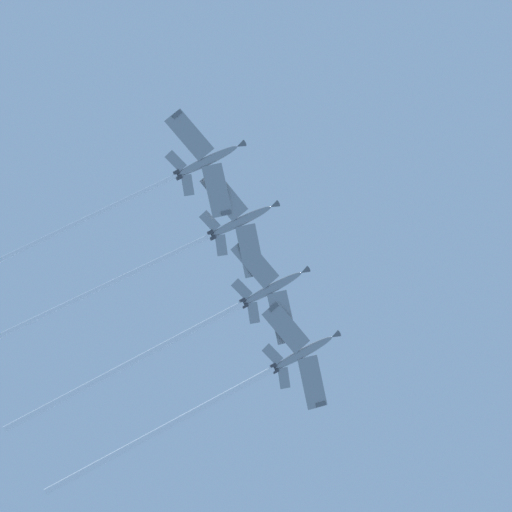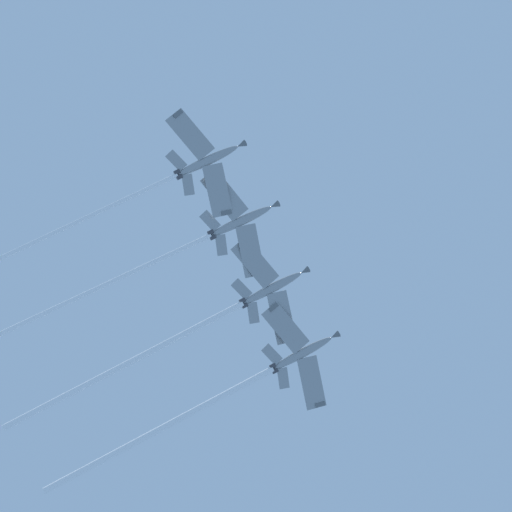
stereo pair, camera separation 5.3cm
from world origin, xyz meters
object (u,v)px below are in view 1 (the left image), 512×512
object	(u,v)px
jet_inner_left	(201,326)
jet_inner_right	(162,182)
jet_far_left	(233,391)
jet_centre	(184,248)

from	to	relation	value
jet_inner_left	jet_inner_right	bearing A→B (deg)	-70.93
jet_far_left	jet_inner_left	bearing A→B (deg)	-82.88
jet_far_left	jet_centre	distance (m)	25.57
jet_far_left	jet_inner_right	size ratio (longest dim) A/B	1.03
jet_inner_left	jet_inner_right	distance (m)	25.16
jet_centre	jet_inner_left	bearing A→B (deg)	111.87
jet_inner_left	jet_far_left	bearing A→B (deg)	97.12
jet_far_left	jet_centre	bearing A→B (deg)	-75.17
jet_inner_left	jet_inner_right	size ratio (longest dim) A/B	1.06
jet_centre	jet_inner_right	world-z (taller)	jet_centre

